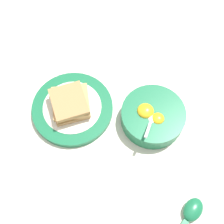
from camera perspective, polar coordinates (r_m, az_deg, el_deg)
name	(u,v)px	position (r m, az deg, el deg)	size (l,w,h in m)	color
ground_plane	(103,145)	(0.80, -1.63, -6.11)	(3.00, 3.00, 0.00)	silver
egg_bowl	(153,116)	(0.81, 7.45, -0.74)	(0.16, 0.16, 0.08)	#196B42
toast_plate	(73,108)	(0.84, -7.23, 0.65)	(0.22, 0.22, 0.02)	#196B42
toast_sandwich	(70,103)	(0.81, -7.73, 1.63)	(0.12, 0.11, 0.04)	tan
soup_spoon	(191,213)	(0.77, 14.19, -17.55)	(0.12, 0.10, 0.03)	#196B42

